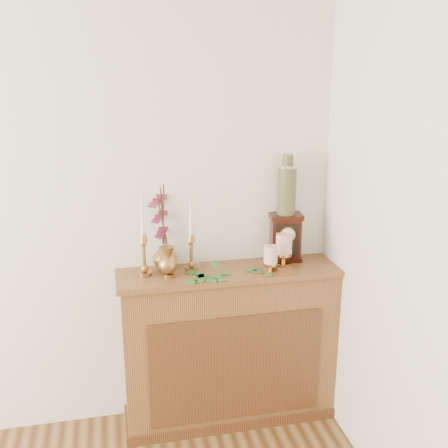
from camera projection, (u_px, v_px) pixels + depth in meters
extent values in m
cube|color=brown|center=(230.00, 348.00, 3.01)|extent=(1.20, 0.30, 0.90)
cube|color=brown|center=(236.00, 368.00, 2.88)|extent=(0.96, 0.01, 0.63)
cube|color=brown|center=(230.00, 272.00, 2.88)|extent=(1.24, 0.34, 0.03)
cube|color=brown|center=(230.00, 410.00, 3.12)|extent=(1.23, 0.33, 0.06)
cylinder|color=#AD8045|center=(145.00, 274.00, 2.79)|extent=(0.08, 0.08, 0.02)
sphere|color=#AD8045|center=(145.00, 268.00, 2.78)|extent=(0.04, 0.04, 0.04)
cylinder|color=#AD8045|center=(144.00, 256.00, 2.76)|extent=(0.02, 0.02, 0.14)
sphere|color=#AD8045|center=(143.00, 243.00, 2.74)|extent=(0.04, 0.04, 0.04)
cone|color=#AD8045|center=(143.00, 238.00, 2.73)|extent=(0.05, 0.05, 0.04)
cone|color=white|center=(142.00, 213.00, 2.69)|extent=(0.02, 0.02, 0.24)
cylinder|color=#AD8045|center=(192.00, 268.00, 2.86)|extent=(0.07, 0.07, 0.02)
sphere|color=#AD8045|center=(191.00, 264.00, 2.86)|extent=(0.04, 0.04, 0.04)
cylinder|color=#AD8045|center=(191.00, 253.00, 2.84)|extent=(0.02, 0.02, 0.12)
sphere|color=#AD8045|center=(191.00, 242.00, 2.82)|extent=(0.03, 0.03, 0.03)
cone|color=#AD8045|center=(191.00, 237.00, 2.81)|extent=(0.05, 0.05, 0.03)
cone|color=white|center=(191.00, 215.00, 2.78)|extent=(0.02, 0.02, 0.22)
cylinder|color=#AD8045|center=(168.00, 275.00, 2.76)|extent=(0.05, 0.05, 0.02)
sphere|color=#AD8045|center=(168.00, 264.00, 2.75)|extent=(0.10, 0.10, 0.10)
cone|color=#AD8045|center=(167.00, 252.00, 2.73)|extent=(0.08, 0.08, 0.05)
cylinder|color=#AD8045|center=(165.00, 268.00, 2.88)|extent=(0.06, 0.06, 0.01)
ellipsoid|color=#AD8045|center=(165.00, 259.00, 2.86)|extent=(0.13, 0.13, 0.11)
cylinder|color=#AD8045|center=(164.00, 249.00, 2.84)|extent=(0.06, 0.06, 0.02)
cylinder|color=#472819|center=(162.00, 220.00, 2.81)|extent=(0.06, 0.06, 0.31)
cylinder|color=#472819|center=(163.00, 218.00, 2.80)|extent=(0.03, 0.07, 0.34)
cylinder|color=#472819|center=(163.00, 215.00, 2.80)|extent=(0.01, 0.12, 0.36)
cylinder|color=#BB8041|center=(283.00, 263.00, 2.94)|extent=(0.10, 0.10, 0.02)
cylinder|color=#BB8041|center=(284.00, 258.00, 2.93)|extent=(0.02, 0.02, 0.04)
cylinder|color=#BB8041|center=(284.00, 254.00, 2.92)|extent=(0.09, 0.09, 0.01)
cylinder|color=beige|center=(284.00, 243.00, 2.91)|extent=(0.09, 0.09, 0.11)
cylinder|color=#472819|center=(284.00, 233.00, 2.89)|extent=(0.00, 0.00, 0.01)
cylinder|color=#BB8041|center=(270.00, 271.00, 2.83)|extent=(0.08, 0.08, 0.01)
cylinder|color=#BB8041|center=(270.00, 267.00, 2.82)|extent=(0.02, 0.02, 0.04)
cylinder|color=#BB8041|center=(270.00, 263.00, 2.82)|extent=(0.08, 0.08, 0.01)
cylinder|color=beige|center=(271.00, 254.00, 2.80)|extent=(0.07, 0.07, 0.09)
cylinder|color=#472819|center=(271.00, 245.00, 2.79)|extent=(0.00, 0.00, 0.01)
cube|color=#2B6024|center=(262.00, 266.00, 2.92)|extent=(0.07, 0.07, 0.00)
cube|color=#2B6024|center=(205.00, 272.00, 2.82)|extent=(0.07, 0.06, 0.00)
cube|color=#2B6024|center=(267.00, 265.00, 2.93)|extent=(0.06, 0.07, 0.00)
cube|color=#2B6024|center=(234.00, 270.00, 2.85)|extent=(0.07, 0.07, 0.00)
cube|color=#2B6024|center=(232.00, 272.00, 2.82)|extent=(0.07, 0.06, 0.00)
cube|color=#2B6024|center=(215.00, 274.00, 2.79)|extent=(0.07, 0.07, 0.00)
cube|color=#2B6024|center=(212.00, 275.00, 2.78)|extent=(0.06, 0.05, 0.00)
cube|color=#2B6024|center=(251.00, 274.00, 2.80)|extent=(0.06, 0.07, 0.00)
cube|color=#2B6024|center=(244.00, 270.00, 2.85)|extent=(0.07, 0.07, 0.00)
cube|color=#2B6024|center=(280.00, 274.00, 2.79)|extent=(0.07, 0.07, 0.00)
cube|color=#2B6024|center=(211.00, 269.00, 2.87)|extent=(0.07, 0.06, 0.00)
cube|color=#2B6024|center=(213.00, 269.00, 2.86)|extent=(0.06, 0.05, 0.00)
cube|color=#2B6024|center=(260.00, 269.00, 2.86)|extent=(0.07, 0.06, 0.00)
cube|color=#2B6024|center=(208.00, 270.00, 2.86)|extent=(0.06, 0.05, 0.00)
cube|color=#2B6024|center=(267.00, 270.00, 2.85)|extent=(0.07, 0.07, 0.00)
cube|color=#2B6024|center=(200.00, 265.00, 2.78)|extent=(0.05, 0.04, 0.03)
cube|color=#2B6024|center=(216.00, 264.00, 2.72)|extent=(0.04, 0.06, 0.03)
cube|color=#2B6024|center=(267.00, 259.00, 2.84)|extent=(0.05, 0.04, 0.03)
cube|color=black|center=(284.00, 258.00, 3.02)|extent=(0.20, 0.15, 0.02)
cube|color=black|center=(285.00, 239.00, 2.99)|extent=(0.18, 0.13, 0.24)
cube|color=black|center=(286.00, 216.00, 2.95)|extent=(0.20, 0.15, 0.03)
cube|color=black|center=(287.00, 241.00, 2.93)|extent=(0.13, 0.02, 0.19)
cylinder|color=#EFA346|center=(287.00, 235.00, 2.92)|extent=(0.09, 0.02, 0.09)
cylinder|color=silver|center=(287.00, 235.00, 2.92)|extent=(0.07, 0.01, 0.07)
sphere|color=#EFA346|center=(287.00, 251.00, 2.95)|extent=(0.03, 0.03, 0.03)
cylinder|color=#172E22|center=(287.00, 191.00, 2.91)|extent=(0.10, 0.10, 0.26)
cylinder|color=#172E22|center=(288.00, 162.00, 2.87)|extent=(0.06, 0.06, 0.09)
cylinder|color=tan|center=(288.00, 167.00, 2.87)|extent=(0.07, 0.07, 0.02)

